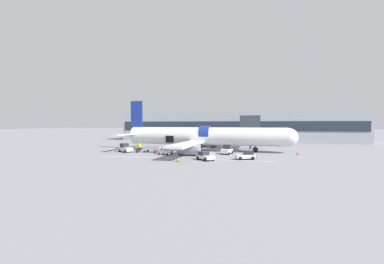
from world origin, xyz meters
The scene contains 20 objects.
ground_plane centered at (0.00, 0.00, 0.00)m, with size 500.00×500.00×0.00m, color gray.
apron_marking_line centered at (-3.66, -8.01, 0.00)m, with size 27.79×1.26×0.01m.
terminal_strip centered at (0.00, 36.74, 4.40)m, with size 73.63×12.08×8.81m.
jet_bridge_stub centered at (6.04, 10.44, 5.32)m, with size 4.01×10.41×7.21m.
airplane centered at (-3.26, 4.41, 2.87)m, with size 35.80×32.22×10.49m.
baggage_tug_lead centered at (0.01, -8.56, 0.58)m, with size 3.25×3.23×1.31m.
baggage_tug_mid centered at (6.04, -6.34, 0.61)m, with size 3.27×2.47×1.41m.
baggage_tug_rear centered at (2.22, -0.09, 0.72)m, with size 2.30×2.95×1.70m.
baggage_tug_spare centered at (-17.29, -1.95, 0.72)m, with size 3.31×2.70×1.70m.
baggage_cart_loading centered at (-12.09, -0.82, 0.57)m, with size 4.17×2.07×1.11m.
baggage_cart_queued centered at (-8.21, -3.73, 0.43)m, with size 3.51×2.24×0.94m.
ground_crew_loader_a centered at (-8.13, -0.29, 0.91)m, with size 0.60×0.49×1.73m.
ground_crew_loader_b centered at (-15.36, 0.54, 0.95)m, with size 0.62×0.42×1.81m.
ground_crew_driver centered at (-9.92, 0.76, 0.81)m, with size 0.44×0.54×1.54m.
ground_crew_supervisor centered at (-15.05, -0.46, 0.97)m, with size 0.63×0.55×1.84m.
suitcase_on_tarmac_upright centered at (-14.55, -2.38, 0.34)m, with size 0.58×0.38×0.79m.
suitcase_on_tarmac_spare centered at (-10.67, -3.02, 0.32)m, with size 0.38×0.34×0.75m.
safety_cone_nose centered at (14.67, 2.97, 0.37)m, with size 0.58×0.58×0.79m.
safety_cone_engine_left centered at (-3.34, -11.41, 0.34)m, with size 0.56×0.56×0.73m.
safety_cone_wingtip centered at (-2.09, -3.12, 0.29)m, with size 0.55×0.55×0.62m.
Camera 1 is at (8.30, -46.58, 5.53)m, focal length 24.00 mm.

